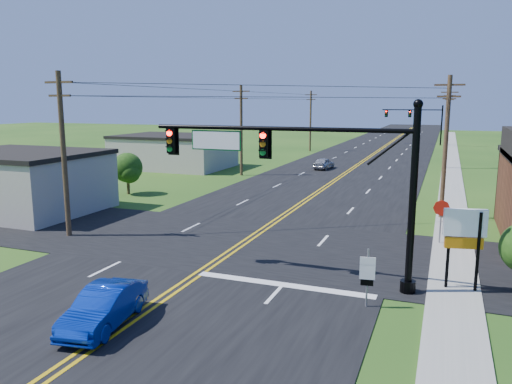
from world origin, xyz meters
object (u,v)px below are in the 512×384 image
at_px(signal_mast_main, 300,167).
at_px(signal_mast_far, 415,118).
at_px(route_sign, 367,274).
at_px(blue_car, 104,308).
at_px(stop_sign, 441,212).

height_order(signal_mast_main, signal_mast_far, same).
bearing_deg(route_sign, signal_mast_main, 139.58).
relative_size(signal_mast_far, blue_car, 2.77).
distance_m(signal_mast_far, route_sign, 74.15).
distance_m(signal_mast_main, stop_sign, 9.91).
bearing_deg(signal_mast_main, route_sign, -32.55).
bearing_deg(blue_car, stop_sign, 45.72).
bearing_deg(signal_mast_far, signal_mast_main, -90.08).
height_order(signal_mast_main, stop_sign, signal_mast_main).
bearing_deg(route_sign, signal_mast_far, 84.50).
height_order(signal_mast_main, route_sign, signal_mast_main).
bearing_deg(route_sign, blue_car, -157.27).
bearing_deg(signal_mast_main, blue_car, -125.27).
relative_size(route_sign, stop_sign, 0.94).
distance_m(signal_mast_far, stop_sign, 64.62).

